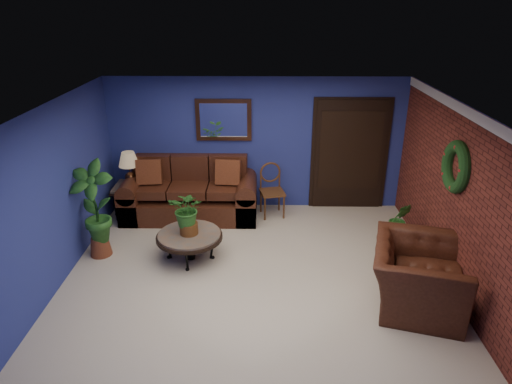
{
  "coord_description": "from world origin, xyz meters",
  "views": [
    {
      "loc": [
        0.1,
        -5.7,
        3.77
      ],
      "look_at": [
        0.02,
        0.55,
        1.11
      ],
      "focal_mm": 32.0,
      "sensor_mm": 36.0,
      "label": 1
    }
  ],
  "objects_px": {
    "end_table": "(132,192)",
    "side_chair": "(271,186)",
    "armchair": "(418,276)",
    "coffee_table": "(189,237)",
    "table_lamp": "(129,165)",
    "sofa": "(191,196)"
  },
  "relations": [
    {
      "from": "sofa",
      "to": "side_chair",
      "type": "distance_m",
      "value": 1.52
    },
    {
      "from": "sofa",
      "to": "end_table",
      "type": "bearing_deg",
      "value": -177.75
    },
    {
      "from": "sofa",
      "to": "table_lamp",
      "type": "height_order",
      "value": "table_lamp"
    },
    {
      "from": "armchair",
      "to": "side_chair",
      "type": "bearing_deg",
      "value": 50.06
    },
    {
      "from": "end_table",
      "to": "coffee_table",
      "type": "bearing_deg",
      "value": -50.56
    },
    {
      "from": "table_lamp",
      "to": "side_chair",
      "type": "distance_m",
      "value": 2.62
    },
    {
      "from": "end_table",
      "to": "side_chair",
      "type": "xyz_separation_m",
      "value": [
        2.58,
        0.07,
        0.1
      ]
    },
    {
      "from": "coffee_table",
      "to": "side_chair",
      "type": "xyz_separation_m",
      "value": [
        1.29,
        1.64,
        0.18
      ]
    },
    {
      "from": "end_table",
      "to": "side_chair",
      "type": "distance_m",
      "value": 2.59
    },
    {
      "from": "end_table",
      "to": "table_lamp",
      "type": "xyz_separation_m",
      "value": [
        -0.0,
        0.0,
        0.54
      ]
    },
    {
      "from": "coffee_table",
      "to": "armchair",
      "type": "height_order",
      "value": "armchair"
    },
    {
      "from": "coffee_table",
      "to": "end_table",
      "type": "bearing_deg",
      "value": 129.44
    },
    {
      "from": "sofa",
      "to": "armchair",
      "type": "distance_m",
      "value": 4.33
    },
    {
      "from": "coffee_table",
      "to": "armchair",
      "type": "bearing_deg",
      "value": -19.35
    },
    {
      "from": "sofa",
      "to": "end_table",
      "type": "xyz_separation_m",
      "value": [
        -1.08,
        -0.04,
        0.09
      ]
    },
    {
      "from": "coffee_table",
      "to": "side_chair",
      "type": "height_order",
      "value": "side_chair"
    },
    {
      "from": "end_table",
      "to": "table_lamp",
      "type": "bearing_deg",
      "value": 153.43
    },
    {
      "from": "end_table",
      "to": "table_lamp",
      "type": "distance_m",
      "value": 0.54
    },
    {
      "from": "sofa",
      "to": "armchair",
      "type": "height_order",
      "value": "sofa"
    },
    {
      "from": "sofa",
      "to": "armchair",
      "type": "relative_size",
      "value": 1.86
    },
    {
      "from": "end_table",
      "to": "table_lamp",
      "type": "relative_size",
      "value": 1.06
    },
    {
      "from": "coffee_table",
      "to": "side_chair",
      "type": "bearing_deg",
      "value": 51.79
    }
  ]
}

